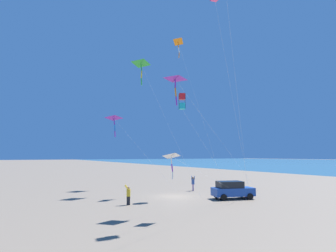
# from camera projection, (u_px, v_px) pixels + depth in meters

# --- Properties ---
(ground_plane) EXTENTS (600.00, 600.00, 0.00)m
(ground_plane) POSITION_uv_depth(u_px,v_px,m) (175.00, 197.00, 31.60)
(ground_plane) COLOR #756654
(parked_car) EXTENTS (4.64, 2.96, 1.85)m
(parked_car) POSITION_uv_depth(u_px,v_px,m) (232.00, 190.00, 29.93)
(parked_car) COLOR #1E479E
(parked_car) RESTS_ON ground_plane
(cooler_box) EXTENTS (0.62, 0.42, 0.42)m
(cooler_box) POSITION_uv_depth(u_px,v_px,m) (248.00, 195.00, 31.20)
(cooler_box) COLOR #EF4C93
(cooler_box) RESTS_ON ground_plane
(person_adult_flyer) EXTENTS (0.64, 0.69, 1.94)m
(person_adult_flyer) POSITION_uv_depth(u_px,v_px,m) (193.00, 183.00, 36.82)
(person_adult_flyer) COLOR #8E6B9E
(person_adult_flyer) RESTS_ON ground_plane
(person_child_green_jacket) EXTENTS (0.65, 0.59, 1.84)m
(person_child_green_jacket) POSITION_uv_depth(u_px,v_px,m) (128.00, 194.00, 26.31)
(person_child_green_jacket) COLOR #232328
(person_child_green_jacket) RESTS_ON ground_plane
(kite_box_blue_topmost) EXTENTS (5.48, 3.48, 11.40)m
(kite_box_blue_topmost) POSITION_uv_depth(u_px,v_px,m) (182.00, 101.00, 31.45)
(kite_box_blue_topmost) COLOR red
(kite_box_blue_topmost) RESTS_ON ground_plane
(kite_delta_rainbow_low_near) EXTENTS (7.29, 7.60, 10.25)m
(kite_delta_rainbow_low_near) POSITION_uv_depth(u_px,v_px,m) (114.00, 118.00, 40.03)
(kite_delta_rainbow_low_near) COLOR purple
(kite_delta_rainbow_low_near) RESTS_ON ground_plane
(kite_delta_white_trailing) EXTENTS (13.70, 3.71, 11.31)m
(kite_delta_white_trailing) POSITION_uv_depth(u_px,v_px,m) (175.00, 79.00, 24.06)
(kite_delta_white_trailing) COLOR purple
(kite_delta_white_trailing) RESTS_ON ground_plane
(kite_delta_purple_drifting) EXTENTS (5.32, 7.80, 16.86)m
(kite_delta_purple_drifting) POSITION_uv_depth(u_px,v_px,m) (141.00, 64.00, 36.64)
(kite_delta_purple_drifting) COLOR green
(kite_delta_purple_drifting) RESTS_ON ground_plane
(kite_delta_long_streamer_right) EXTENTS (3.81, 6.36, 19.72)m
(kite_delta_long_streamer_right) POSITION_uv_depth(u_px,v_px,m) (178.00, 42.00, 36.99)
(kite_delta_long_streamer_right) COLOR orange
(kite_delta_long_streamer_right) RESTS_ON ground_plane
(kite_delta_red_high_left) EXTENTS (13.86, 7.25, 4.81)m
(kite_delta_red_high_left) POSITION_uv_depth(u_px,v_px,m) (172.00, 156.00, 20.70)
(kite_delta_red_high_left) COLOR white
(kite_delta_red_high_left) RESTS_ON ground_plane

